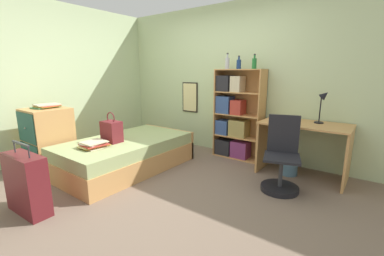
{
  "coord_description": "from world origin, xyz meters",
  "views": [
    {
      "loc": [
        2.3,
        -2.39,
        1.47
      ],
      "look_at": [
        0.37,
        0.2,
        0.75
      ],
      "focal_mm": 24.0,
      "sensor_mm": 36.0,
      "label": 1
    }
  ],
  "objects_px": {
    "dresser": "(49,139)",
    "waste_bin": "(289,167)",
    "bottle_green": "(227,63)",
    "bottle_brown": "(239,64)",
    "book_stack_on_bed": "(94,144)",
    "desk": "(304,140)",
    "bed": "(127,154)",
    "magazine_pile_on_dresser": "(47,106)",
    "suitcase": "(27,184)",
    "handbag": "(112,131)",
    "desk_chair": "(281,166)",
    "bottle_clear": "(254,63)",
    "bookcase": "(234,119)",
    "desk_lamp": "(323,101)"
  },
  "relations": [
    {
      "from": "desk_chair",
      "to": "waste_bin",
      "type": "height_order",
      "value": "desk_chair"
    },
    {
      "from": "book_stack_on_bed",
      "to": "desk_chair",
      "type": "height_order",
      "value": "desk_chair"
    },
    {
      "from": "bed",
      "to": "suitcase",
      "type": "bearing_deg",
      "value": -82.96
    },
    {
      "from": "suitcase",
      "to": "waste_bin",
      "type": "relative_size",
      "value": 3.13
    },
    {
      "from": "bottle_green",
      "to": "bottle_brown",
      "type": "relative_size",
      "value": 1.24
    },
    {
      "from": "handbag",
      "to": "bottle_clear",
      "type": "distance_m",
      "value": 2.39
    },
    {
      "from": "desk_chair",
      "to": "waste_bin",
      "type": "relative_size",
      "value": 3.81
    },
    {
      "from": "bookcase",
      "to": "desk",
      "type": "bearing_deg",
      "value": -8.23
    },
    {
      "from": "bottle_clear",
      "to": "waste_bin",
      "type": "height_order",
      "value": "bottle_clear"
    },
    {
      "from": "bottle_clear",
      "to": "waste_bin",
      "type": "bearing_deg",
      "value": -16.91
    },
    {
      "from": "bottle_brown",
      "to": "desk",
      "type": "bearing_deg",
      "value": -6.94
    },
    {
      "from": "suitcase",
      "to": "magazine_pile_on_dresser",
      "type": "height_order",
      "value": "magazine_pile_on_dresser"
    },
    {
      "from": "dresser",
      "to": "bed",
      "type": "bearing_deg",
      "value": 37.83
    },
    {
      "from": "handbag",
      "to": "desk_chair",
      "type": "height_order",
      "value": "desk_chair"
    },
    {
      "from": "waste_bin",
      "to": "desk",
      "type": "bearing_deg",
      "value": 23.33
    },
    {
      "from": "bookcase",
      "to": "book_stack_on_bed",
      "type": "bearing_deg",
      "value": -117.29
    },
    {
      "from": "desk_lamp",
      "to": "waste_bin",
      "type": "bearing_deg",
      "value": -149.55
    },
    {
      "from": "desk_lamp",
      "to": "waste_bin",
      "type": "relative_size",
      "value": 1.9
    },
    {
      "from": "book_stack_on_bed",
      "to": "dresser",
      "type": "distance_m",
      "value": 0.94
    },
    {
      "from": "bed",
      "to": "waste_bin",
      "type": "bearing_deg",
      "value": 30.77
    },
    {
      "from": "bed",
      "to": "desk_lamp",
      "type": "xyz_separation_m",
      "value": [
        2.4,
        1.43,
        0.85
      ]
    },
    {
      "from": "handbag",
      "to": "bookcase",
      "type": "bearing_deg",
      "value": 57.61
    },
    {
      "from": "desk_chair",
      "to": "book_stack_on_bed",
      "type": "bearing_deg",
      "value": -150.02
    },
    {
      "from": "handbag",
      "to": "book_stack_on_bed",
      "type": "distance_m",
      "value": 0.34
    },
    {
      "from": "bottle_clear",
      "to": "desk_chair",
      "type": "xyz_separation_m",
      "value": [
        0.76,
        -0.77,
        -1.29
      ]
    },
    {
      "from": "bed",
      "to": "magazine_pile_on_dresser",
      "type": "distance_m",
      "value": 1.38
    },
    {
      "from": "bottle_green",
      "to": "bottle_brown",
      "type": "xyz_separation_m",
      "value": [
        0.22,
        -0.01,
        -0.02
      ]
    },
    {
      "from": "desk",
      "to": "waste_bin",
      "type": "relative_size",
      "value": 4.73
    },
    {
      "from": "dresser",
      "to": "bottle_brown",
      "type": "relative_size",
      "value": 4.46
    },
    {
      "from": "handbag",
      "to": "bookcase",
      "type": "distance_m",
      "value": 2.01
    },
    {
      "from": "dresser",
      "to": "waste_bin",
      "type": "relative_size",
      "value": 3.82
    },
    {
      "from": "magazine_pile_on_dresser",
      "to": "desk_chair",
      "type": "relative_size",
      "value": 0.41
    },
    {
      "from": "suitcase",
      "to": "desk_chair",
      "type": "bearing_deg",
      "value": 47.66
    },
    {
      "from": "bottle_brown",
      "to": "waste_bin",
      "type": "distance_m",
      "value": 1.77
    },
    {
      "from": "desk_lamp",
      "to": "handbag",
      "type": "bearing_deg",
      "value": -145.87
    },
    {
      "from": "bottle_brown",
      "to": "desk_chair",
      "type": "bearing_deg",
      "value": -36.54
    },
    {
      "from": "book_stack_on_bed",
      "to": "desk",
      "type": "bearing_deg",
      "value": 39.65
    },
    {
      "from": "dresser",
      "to": "bottle_green",
      "type": "xyz_separation_m",
      "value": [
        1.82,
        2.16,
        1.13
      ]
    },
    {
      "from": "bed",
      "to": "dresser",
      "type": "bearing_deg",
      "value": -142.17
    },
    {
      "from": "bed",
      "to": "bottle_clear",
      "type": "relative_size",
      "value": 8.65
    },
    {
      "from": "bottle_brown",
      "to": "desk_lamp",
      "type": "relative_size",
      "value": 0.45
    },
    {
      "from": "bottle_green",
      "to": "desk_lamp",
      "type": "distance_m",
      "value": 1.59
    },
    {
      "from": "desk",
      "to": "magazine_pile_on_dresser",
      "type": "bearing_deg",
      "value": -148.32
    },
    {
      "from": "bed",
      "to": "bottle_brown",
      "type": "bearing_deg",
      "value": 52.25
    },
    {
      "from": "magazine_pile_on_dresser",
      "to": "bottle_green",
      "type": "height_order",
      "value": "bottle_green"
    },
    {
      "from": "bed",
      "to": "bookcase",
      "type": "distance_m",
      "value": 1.86
    },
    {
      "from": "handbag",
      "to": "waste_bin",
      "type": "bearing_deg",
      "value": 34.67
    },
    {
      "from": "suitcase",
      "to": "desk",
      "type": "relative_size",
      "value": 0.66
    },
    {
      "from": "dresser",
      "to": "desk_lamp",
      "type": "relative_size",
      "value": 2.01
    },
    {
      "from": "bookcase",
      "to": "bottle_green",
      "type": "height_order",
      "value": "bottle_green"
    }
  ]
}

